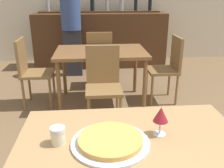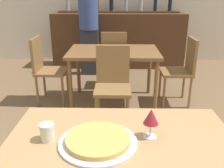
{
  "view_description": "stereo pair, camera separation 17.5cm",
  "coord_description": "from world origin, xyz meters",
  "px_view_note": "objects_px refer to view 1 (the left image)",
  "views": [
    {
      "loc": [
        -0.2,
        -1.09,
        1.47
      ],
      "look_at": [
        -0.06,
        0.55,
        0.86
      ],
      "focal_mm": 40.0,
      "sensor_mm": 36.0,
      "label": 1
    },
    {
      "loc": [
        -0.02,
        -1.09,
        1.47
      ],
      "look_at": [
        -0.06,
        0.55,
        0.86
      ],
      "focal_mm": 40.0,
      "sensor_mm": 36.0,
      "label": 2
    }
  ],
  "objects_px": {
    "chair_far_side_front": "(103,81)",
    "chair_far_side_back": "(99,56)",
    "person_standing": "(71,23)",
    "chair_far_side_right": "(168,65)",
    "pizza_tray": "(110,141)",
    "cheese_shaker": "(58,135)",
    "wine_glass": "(161,115)",
    "chair_far_side_left": "(31,68)"
  },
  "relations": [
    {
      "from": "chair_far_side_left",
      "to": "chair_far_side_front",
      "type": "bearing_deg",
      "value": -121.64
    },
    {
      "from": "chair_far_side_left",
      "to": "chair_far_side_right",
      "type": "relative_size",
      "value": 1.0
    },
    {
      "from": "wine_glass",
      "to": "chair_far_side_left",
      "type": "bearing_deg",
      "value": 118.79
    },
    {
      "from": "chair_far_side_back",
      "to": "cheese_shaker",
      "type": "distance_m",
      "value": 2.72
    },
    {
      "from": "chair_far_side_left",
      "to": "person_standing",
      "type": "height_order",
      "value": "person_standing"
    },
    {
      "from": "person_standing",
      "to": "cheese_shaker",
      "type": "bearing_deg",
      "value": -87.38
    },
    {
      "from": "person_standing",
      "to": "chair_far_side_left",
      "type": "bearing_deg",
      "value": -110.03
    },
    {
      "from": "chair_far_side_front",
      "to": "wine_glass",
      "type": "distance_m",
      "value": 1.57
    },
    {
      "from": "chair_far_side_left",
      "to": "person_standing",
      "type": "bearing_deg",
      "value": -20.03
    },
    {
      "from": "chair_far_side_back",
      "to": "chair_far_side_right",
      "type": "xyz_separation_m",
      "value": [
        0.92,
        -0.57,
        0.0
      ]
    },
    {
      "from": "cheese_shaker",
      "to": "chair_far_side_right",
      "type": "bearing_deg",
      "value": 60.02
    },
    {
      "from": "person_standing",
      "to": "chair_far_side_back",
      "type": "bearing_deg",
      "value": -56.83
    },
    {
      "from": "chair_far_side_right",
      "to": "person_standing",
      "type": "bearing_deg",
      "value": -132.61
    },
    {
      "from": "chair_far_side_front",
      "to": "person_standing",
      "type": "height_order",
      "value": "person_standing"
    },
    {
      "from": "chair_far_side_back",
      "to": "chair_far_side_left",
      "type": "relative_size",
      "value": 1.0
    },
    {
      "from": "chair_far_side_right",
      "to": "chair_far_side_left",
      "type": "bearing_deg",
      "value": -90.0
    },
    {
      "from": "chair_far_side_right",
      "to": "pizza_tray",
      "type": "height_order",
      "value": "chair_far_side_right"
    },
    {
      "from": "chair_far_side_front",
      "to": "chair_far_side_right",
      "type": "distance_m",
      "value": 1.08
    },
    {
      "from": "chair_far_side_back",
      "to": "chair_far_side_left",
      "type": "height_order",
      "value": "same"
    },
    {
      "from": "chair_far_side_back",
      "to": "pizza_tray",
      "type": "relative_size",
      "value": 2.29
    },
    {
      "from": "chair_far_side_front",
      "to": "pizza_tray",
      "type": "bearing_deg",
      "value": -91.63
    },
    {
      "from": "chair_far_side_left",
      "to": "cheese_shaker",
      "type": "xyz_separation_m",
      "value": [
        0.62,
        -2.12,
        0.28
      ]
    },
    {
      "from": "chair_far_side_right",
      "to": "chair_far_side_front",
      "type": "bearing_deg",
      "value": -58.36
    },
    {
      "from": "cheese_shaker",
      "to": "wine_glass",
      "type": "distance_m",
      "value": 0.53
    },
    {
      "from": "cheese_shaker",
      "to": "wine_glass",
      "type": "height_order",
      "value": "wine_glass"
    },
    {
      "from": "pizza_tray",
      "to": "wine_glass",
      "type": "xyz_separation_m",
      "value": [
        0.27,
        0.07,
        0.1
      ]
    },
    {
      "from": "chair_far_side_left",
      "to": "chair_far_side_right",
      "type": "distance_m",
      "value": 1.84
    },
    {
      "from": "chair_far_side_right",
      "to": "person_standing",
      "type": "height_order",
      "value": "person_standing"
    },
    {
      "from": "cheese_shaker",
      "to": "person_standing",
      "type": "bearing_deg",
      "value": 92.62
    },
    {
      "from": "chair_far_side_back",
      "to": "wine_glass",
      "type": "distance_m",
      "value": 2.68
    },
    {
      "from": "cheese_shaker",
      "to": "wine_glass",
      "type": "bearing_deg",
      "value": 4.44
    },
    {
      "from": "chair_far_side_back",
      "to": "wine_glass",
      "type": "height_order",
      "value": "wine_glass"
    },
    {
      "from": "chair_far_side_left",
      "to": "chair_far_side_right",
      "type": "bearing_deg",
      "value": -90.0
    },
    {
      "from": "chair_far_side_right",
      "to": "pizza_tray",
      "type": "relative_size",
      "value": 2.29
    },
    {
      "from": "chair_far_side_back",
      "to": "chair_far_side_right",
      "type": "relative_size",
      "value": 1.0
    },
    {
      "from": "chair_far_side_right",
      "to": "wine_glass",
      "type": "distance_m",
      "value": 2.22
    },
    {
      "from": "chair_far_side_right",
      "to": "pizza_tray",
      "type": "distance_m",
      "value": 2.37
    },
    {
      "from": "chair_far_side_back",
      "to": "person_standing",
      "type": "distance_m",
      "value": 0.94
    },
    {
      "from": "chair_far_side_front",
      "to": "cheese_shaker",
      "type": "height_order",
      "value": "chair_far_side_front"
    },
    {
      "from": "chair_far_side_left",
      "to": "pizza_tray",
      "type": "height_order",
      "value": "chair_far_side_left"
    },
    {
      "from": "chair_far_side_left",
      "to": "pizza_tray",
      "type": "distance_m",
      "value": 2.33
    },
    {
      "from": "chair_far_side_front",
      "to": "chair_far_side_back",
      "type": "distance_m",
      "value": 1.13
    }
  ]
}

